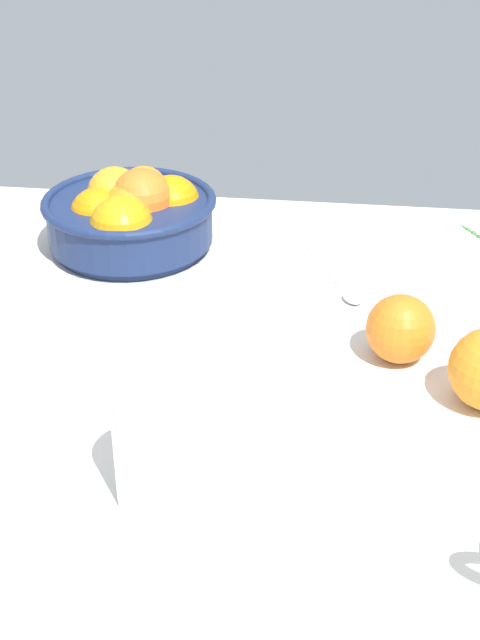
{
  "coord_description": "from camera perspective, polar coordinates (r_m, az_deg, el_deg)",
  "views": [
    {
      "loc": [
        13.2,
        -72.38,
        51.82
      ],
      "look_at": [
        3.86,
        1.4,
        8.17
      ],
      "focal_mm": 49.86,
      "sensor_mm": 36.0,
      "label": 1
    }
  ],
  "objects": [
    {
      "name": "ground_plane",
      "position": [
        0.91,
        -2.54,
        -5.56
      ],
      "size": [
        126.42,
        102.28,
        3.0
      ],
      "primitive_type": "cube",
      "color": "silver"
    },
    {
      "name": "fruit_bowl",
      "position": [
        1.18,
        -7.03,
        6.76
      ],
      "size": [
        22.84,
        22.84,
        10.94
      ],
      "color": "navy",
      "rests_on": "ground_plane"
    },
    {
      "name": "juice_glass",
      "position": [
        0.75,
        -5.06,
        -8.37
      ],
      "size": [
        8.0,
        8.0,
        11.05
      ],
      "color": "white",
      "rests_on": "ground_plane"
    },
    {
      "name": "loose_orange_2",
      "position": [
        0.95,
        10.26,
        -0.56
      ],
      "size": [
        7.39,
        7.39,
        7.39
      ],
      "primitive_type": "sphere",
      "color": "orange",
      "rests_on": "ground_plane"
    },
    {
      "name": "spoon",
      "position": [
        1.1,
        6.39,
        2.43
      ],
      "size": [
        8.46,
        16.41,
        1.0
      ],
      "color": "silver",
      "rests_on": "ground_plane"
    }
  ]
}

